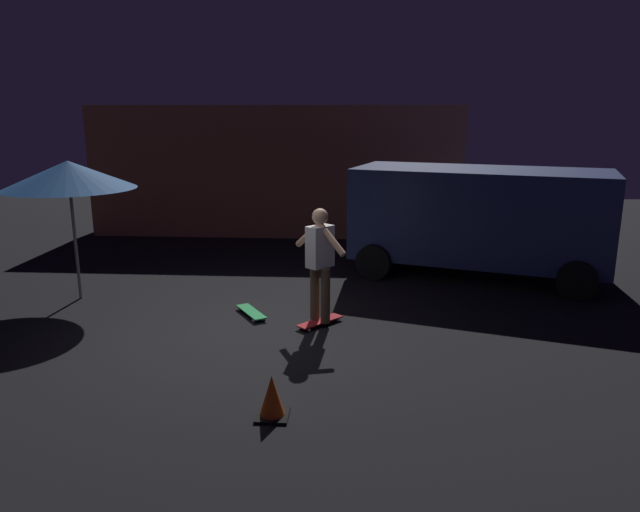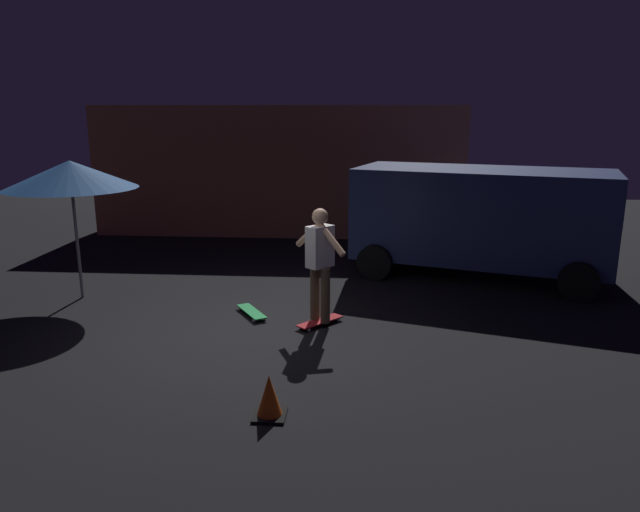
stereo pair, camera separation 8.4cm
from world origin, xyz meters
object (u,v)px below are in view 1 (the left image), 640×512
(skateboard_ridden, at_px, (320,321))
(traffic_cone, at_px, (272,398))
(patio_umbrella, at_px, (69,175))
(skater, at_px, (320,257))
(parked_van, at_px, (479,215))
(skateboard_spare, at_px, (251,312))

(skateboard_ridden, bearing_deg, traffic_cone, -96.61)
(patio_umbrella, bearing_deg, skater, -13.89)
(parked_van, distance_m, skateboard_spare, 4.81)
(parked_van, distance_m, skateboard_ridden, 4.21)
(patio_umbrella, distance_m, skater, 4.36)
(traffic_cone, bearing_deg, skateboard_ridden, 83.39)
(parked_van, distance_m, patio_umbrella, 7.24)
(patio_umbrella, bearing_deg, skateboard_spare, -12.41)
(skateboard_ridden, height_order, skateboard_spare, same)
(patio_umbrella, xyz_separation_m, skater, (4.11, -1.02, -1.04))
(parked_van, bearing_deg, skateboard_spare, -146.49)
(traffic_cone, bearing_deg, patio_umbrella, 135.50)
(patio_umbrella, relative_size, traffic_cone, 5.00)
(skateboard_ridden, relative_size, traffic_cone, 1.55)
(skateboard_spare, distance_m, traffic_cone, 3.16)
(parked_van, relative_size, skateboard_ridden, 6.95)
(skater, bearing_deg, skateboard_ridden, 180.00)
(skater, bearing_deg, patio_umbrella, 166.11)
(skateboard_ridden, distance_m, skater, 0.98)
(patio_umbrella, xyz_separation_m, skateboard_spare, (3.02, -0.67, -2.02))
(skater, bearing_deg, parked_van, 46.21)
(parked_van, relative_size, traffic_cone, 10.78)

